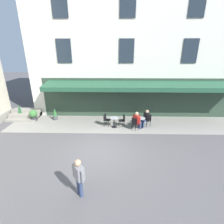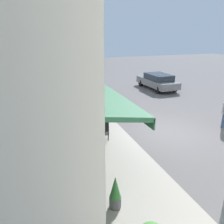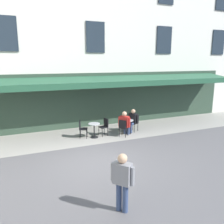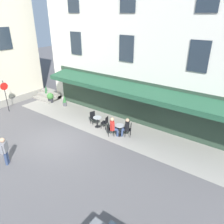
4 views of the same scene
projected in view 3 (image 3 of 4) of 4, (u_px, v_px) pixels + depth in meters
ground_plane at (98, 161)px, 9.14m from camera, size 70.00×70.00×0.00m
sidewalk_cafe_terrace at (131, 129)px, 13.43m from camera, size 20.50×3.20×0.01m
cafe_building_facade at (105, 13)px, 17.60m from camera, size 20.00×10.70×15.00m
cafe_table_near_entrance at (94, 128)px, 11.87m from camera, size 0.60×0.60×0.75m
cafe_chair_black_by_window at (105, 125)px, 12.21m from camera, size 0.47×0.47×0.91m
cafe_chair_black_facing_street at (82, 127)px, 11.84m from camera, size 0.52×0.52×0.91m
cafe_table_mid_terrace at (128, 125)px, 12.56m from camera, size 0.60×0.60×0.75m
cafe_chair_black_near_door at (123, 127)px, 12.00m from camera, size 0.56×0.56×0.91m
cafe_chair_black_corner_right at (134, 121)px, 13.02m from camera, size 0.54×0.54×0.91m
seated_patron_in_red at (125, 123)px, 12.15m from camera, size 0.65×0.64×1.32m
seated_companion_in_black at (132, 120)px, 12.83m from camera, size 0.61×0.59×1.28m
walking_pedestrian_in_grey at (122, 178)px, 5.90m from camera, size 0.50×0.53×1.60m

